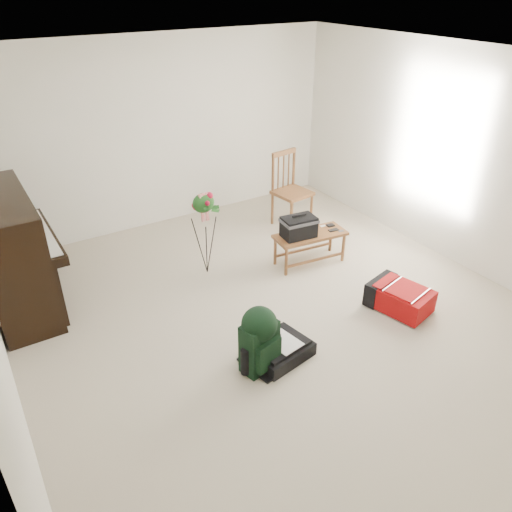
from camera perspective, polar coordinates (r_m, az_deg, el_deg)
floor at (r=5.27m, az=2.33°, el=-6.71°), size 5.00×5.50×0.01m
ceiling at (r=4.28m, az=3.05°, el=21.25°), size 5.00×5.50×0.01m
wall_back at (r=6.94m, az=-10.64°, el=13.57°), size 5.00×0.04×2.50m
wall_right at (r=6.31m, az=22.05°, el=10.29°), size 0.04×5.50×2.50m
piano at (r=5.68m, az=-26.00°, el=0.02°), size 0.71×1.50×1.25m
bench at (r=5.92m, az=5.39°, el=3.01°), size 0.92×0.45×0.68m
dining_chair at (r=6.94m, az=4.00°, el=7.48°), size 0.50×0.50×1.04m
red_suitcase at (r=5.51m, az=15.77°, el=-4.37°), size 0.55×0.71×0.27m
black_duffel at (r=4.72m, az=2.63°, el=-10.55°), size 0.62×0.53×0.23m
green_backpack at (r=4.41m, az=0.42°, el=-9.20°), size 0.36×0.33×0.65m
flower_stand at (r=5.76m, az=-5.83°, el=2.50°), size 0.37×0.37×1.04m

